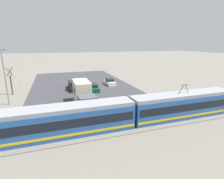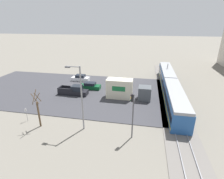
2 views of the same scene
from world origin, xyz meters
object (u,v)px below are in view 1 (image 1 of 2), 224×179
object	(u,v)px
sedan_car_0	(110,82)
sedan_car_1	(93,88)
street_tree	(11,82)
street_lamp_near_crossing	(5,73)
pickup_truck	(74,86)
no_parking_sign	(20,85)
box_truck	(83,95)
light_rail_tram	(131,112)

from	to	relation	value
sedan_car_0	sedan_car_1	size ratio (longest dim) A/B	0.96
sedan_car_1	street_tree	bearing A→B (deg)	-8.79
street_lamp_near_crossing	sedan_car_0	bearing A→B (deg)	-158.64
pickup_truck	no_parking_sign	distance (m)	11.02
box_truck	pickup_truck	xyz separation A→B (m)	(0.26, -10.32, -0.97)
street_tree	sedan_car_1	bearing A→B (deg)	171.21
street_lamp_near_crossing	sedan_car_1	bearing A→B (deg)	-166.17
pickup_truck	street_tree	xyz separation A→B (m)	(11.57, -0.14, 1.63)
box_truck	pickup_truck	distance (m)	10.36
box_truck	street_lamp_near_crossing	size ratio (longest dim) A/B	0.94
pickup_truck	no_parking_sign	xyz separation A→B (m)	(10.63, -2.85, 0.46)
pickup_truck	sedan_car_1	size ratio (longest dim) A/B	1.31
sedan_car_0	no_parking_sign	distance (m)	19.24
pickup_truck	sedan_car_0	distance (m)	8.76
sedan_car_0	sedan_car_1	world-z (taller)	sedan_car_0
street_lamp_near_crossing	no_parking_sign	world-z (taller)	street_lamp_near_crossing
box_truck	sedan_car_1	world-z (taller)	box_truck
sedan_car_1	no_parking_sign	distance (m)	15.18
street_tree	no_parking_sign	bearing A→B (deg)	-109.03
box_truck	sedan_car_1	bearing A→B (deg)	-112.79
street_lamp_near_crossing	no_parking_sign	bearing A→B (deg)	-92.29
sedan_car_0	street_tree	bearing A→B (deg)	-175.23
street_tree	street_lamp_near_crossing	size ratio (longest dim) A/B	0.61
box_truck	light_rail_tram	bearing A→B (deg)	116.78
box_truck	sedan_car_1	size ratio (longest dim) A/B	1.85
pickup_truck	no_parking_sign	size ratio (longest dim) A/B	2.88
light_rail_tram	street_tree	size ratio (longest dim) A/B	5.50
light_rail_tram	street_tree	world-z (taller)	street_tree
box_truck	sedan_car_0	xyz separation A→B (m)	(-8.31, -12.14, -1.07)
sedan_car_0	pickup_truck	bearing A→B (deg)	-168.01
sedan_car_1	sedan_car_0	bearing A→B (deg)	-140.53
street_lamp_near_crossing	no_parking_sign	xyz separation A→B (m)	(-0.35, -8.67, -3.77)
light_rail_tram	street_lamp_near_crossing	world-z (taller)	street_lamp_near_crossing
street_tree	pickup_truck	bearing A→B (deg)	179.31
pickup_truck	sedan_car_0	size ratio (longest dim) A/B	1.36
box_truck	street_tree	world-z (taller)	street_tree
box_truck	street_lamp_near_crossing	xyz separation A→B (m)	(11.24, -4.49, 3.25)
light_rail_tram	sedan_car_0	distance (m)	21.06
light_rail_tram	sedan_car_0	size ratio (longest dim) A/B	6.82
pickup_truck	street_tree	size ratio (longest dim) A/B	1.10
sedan_car_0	street_tree	xyz separation A→B (m)	(20.14, 1.68, 1.73)
street_tree	sedan_car_0	bearing A→B (deg)	-175.23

